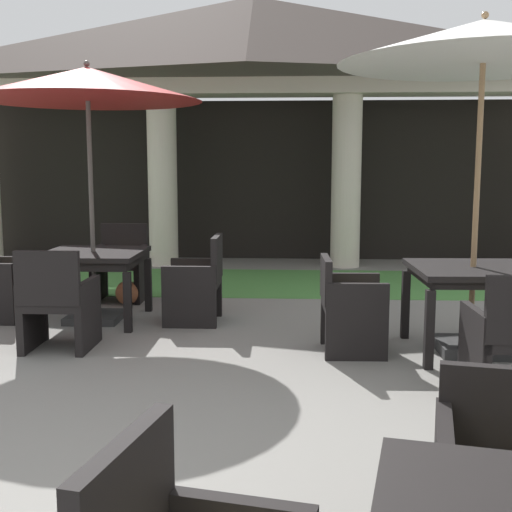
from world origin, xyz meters
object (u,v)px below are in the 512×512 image
Objects in this scene: patio_chair_near_foreground_east at (197,283)px; terracotta_urn at (127,292)px; patio_umbrella_near_foreground at (87,87)px; patio_chair_near_foreground_south at (58,304)px; patio_chair_mid_right_west at (349,306)px; patio_umbrella_mid_right at (484,47)px; patio_table_near_foreground at (94,261)px; patio_table_mid_right at (473,278)px; patio_chair_near_foreground_north at (121,265)px.

patio_chair_near_foreground_east reaches higher than terracotta_urn.
patio_chair_near_foreground_east is 2.48× the size of terracotta_urn.
patio_umbrella_near_foreground is 2.93× the size of patio_chair_near_foreground_east.
patio_chair_mid_right_west is at bearing 1.21° from patio_chair_near_foreground_south.
patio_umbrella_mid_right is at bearing -111.49° from patio_chair_near_foreground_east.
terracotta_urn is at bearing 79.55° from patio_table_near_foreground.
patio_umbrella_near_foreground is 3.36m from patio_chair_mid_right_west.
patio_table_near_foreground is 0.97× the size of patio_table_mid_right.
patio_chair_near_foreground_east is 1.50m from patio_chair_near_foreground_north.
patio_chair_near_foreground_east is at bearing 0.13° from patio_umbrella_near_foreground.
patio_chair_near_foreground_east is 2.70m from patio_table_mid_right.
patio_chair_mid_right_west is (2.53, -1.01, -1.96)m from patio_umbrella_near_foreground.
patio_table_mid_right is (3.57, 0.09, 0.25)m from patio_chair_near_foreground_south.
patio_table_near_foreground is 2.73m from patio_chair_mid_right_west.
patio_chair_mid_right_west is (-1.04, -0.03, -2.15)m from patio_umbrella_mid_right.
patio_umbrella_mid_right is (3.57, -0.98, 1.93)m from patio_table_near_foreground.
patio_table_near_foreground is 1.10× the size of patio_chair_near_foreground_south.
patio_table_mid_right is at bearing -90.00° from patio_umbrella_mid_right.
patio_chair_near_foreground_east is 1.23m from terracotta_urn.
patio_chair_near_foreground_north is (-0.00, 1.06, -0.21)m from patio_table_near_foreground.
terracotta_urn is (0.14, 0.77, -0.48)m from patio_table_near_foreground.
patio_table_near_foreground is 3.70m from patio_table_mid_right.
patio_table_mid_right is at bearing 150.15° from patio_chair_near_foreground_north.
patio_chair_near_foreground_east reaches higher than patio_table_mid_right.
patio_chair_mid_right_west is at bearing 140.64° from patio_chair_near_foreground_north.
patio_umbrella_near_foreground is 2.22m from patio_chair_near_foreground_north.
patio_table_near_foreground is at bearing 90.00° from patio_chair_near_foreground_east.
patio_chair_mid_right_west reaches higher than terracotta_urn.
patio_table_near_foreground is 1.74m from patio_umbrella_near_foreground.
patio_table_near_foreground is at bearing -113.27° from patio_chair_mid_right_west.
patio_table_mid_right is (3.57, -2.04, 0.24)m from patio_chair_near_foreground_north.
patio_chair_mid_right_west is at bearing -36.70° from terracotta_urn.
patio_table_mid_right is at bearing 1.28° from patio_chair_near_foreground_south.
patio_chair_near_foreground_north is 0.32× the size of patio_umbrella_mid_right.
patio_table_mid_right is 0.36× the size of patio_umbrella_mid_right.
patio_umbrella_mid_right reaches higher than patio_umbrella_near_foreground.
patio_umbrella_mid_right is (3.57, -2.04, 2.13)m from patio_chair_near_foreground_north.
patio_umbrella_mid_right reaches higher than patio_table_near_foreground.
patio_chair_near_foreground_north is at bearing 90.13° from patio_umbrella_near_foreground.
patio_chair_mid_right_west is at bearing -178.41° from patio_umbrella_mid_right.
patio_umbrella_mid_right is at bearing 90.00° from patio_table_mid_right.
patio_chair_near_foreground_north is at bearing 150.28° from patio_umbrella_mid_right.
patio_chair_near_foreground_east is at bearing -126.11° from patio_chair_mid_right_west.
patio_table_near_foreground is 0.92m from terracotta_urn.
patio_chair_near_foreground_south is (-1.06, -1.07, -0.00)m from patio_chair_near_foreground_east.
patio_umbrella_near_foreground is 2.91× the size of patio_chair_near_foreground_south.
patio_chair_near_foreground_east is 0.99× the size of patio_chair_near_foreground_south.
patio_umbrella_near_foreground is 2.24m from patio_chair_near_foreground_south.
patio_table_near_foreground is 1.11× the size of patio_chair_near_foreground_east.
patio_chair_near_foreground_south is 0.88× the size of patio_table_mid_right.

